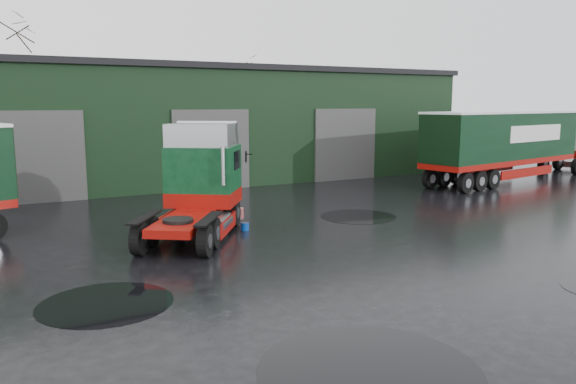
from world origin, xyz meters
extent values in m
plane|color=black|center=(0.00, 0.00, 0.00)|extent=(100.00, 100.00, 0.00)
cube|color=black|center=(2.00, 20.00, 3.00)|extent=(32.00, 12.00, 6.00)
cube|color=black|center=(2.00, 20.00, 6.15)|extent=(32.40, 12.40, 0.30)
cylinder|color=#063596|center=(-0.28, 4.82, 0.13)|extent=(0.36, 0.36, 0.26)
cylinder|color=black|center=(-2.65, -5.50, 0.00)|extent=(3.70, 3.70, 0.01)
cylinder|color=black|center=(4.52, 4.92, 0.00)|extent=(2.90, 2.90, 0.01)
cylinder|color=black|center=(-5.84, -0.26, 0.00)|extent=(2.91, 2.91, 0.01)
camera|label=1|loc=(-7.87, -12.40, 4.30)|focal=35.00mm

